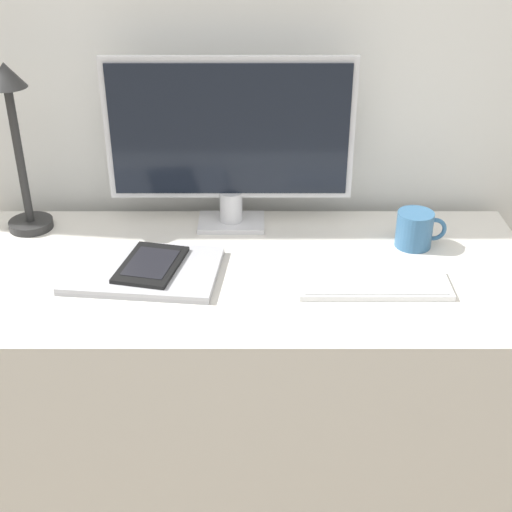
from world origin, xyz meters
The scene contains 8 objects.
wall_back centered at (0.00, 0.58, 1.20)m, with size 3.60×0.05×2.40m.
desk centered at (0.00, 0.22, 0.37)m, with size 1.29×0.59×0.74m.
monitor centered at (-0.04, 0.44, 0.97)m, with size 0.58×0.11×0.41m.
keyboard centered at (0.27, 0.14, 0.75)m, with size 0.32×0.11×0.01m.
laptop centered at (-0.22, 0.20, 0.75)m, with size 0.35×0.25×0.02m.
ereader centered at (-0.21, 0.20, 0.76)m, with size 0.16×0.20×0.01m.
desk_lamp centered at (-0.53, 0.42, 0.98)m, with size 0.11×0.11×0.41m.
coffee_mug centered at (0.39, 0.33, 0.78)m, with size 0.12×0.08×0.09m.
Camera 1 is at (0.02, -1.14, 1.54)m, focal length 50.00 mm.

